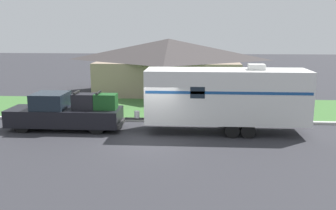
% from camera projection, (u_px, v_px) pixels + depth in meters
% --- Properties ---
extents(ground_plane, '(120.00, 120.00, 0.00)m').
position_uv_depth(ground_plane, '(151.00, 141.00, 17.99)').
color(ground_plane, '#2D2D33').
extents(curb_strip, '(80.00, 0.30, 0.14)m').
position_uv_depth(curb_strip, '(158.00, 120.00, 21.64)').
color(curb_strip, '#ADADA8').
rests_on(curb_strip, ground_plane).
extents(lawn_strip, '(80.00, 7.00, 0.03)m').
position_uv_depth(lawn_strip, '(163.00, 108.00, 25.21)').
color(lawn_strip, '#3D6B33').
rests_on(lawn_strip, ground_plane).
extents(house_across_street, '(12.27, 8.36, 4.42)m').
position_uv_depth(house_across_street, '(169.00, 64.00, 31.56)').
color(house_across_street, gray).
rests_on(house_across_street, ground_plane).
extents(pickup_truck, '(6.06, 1.93, 2.06)m').
position_uv_depth(pickup_truck, '(66.00, 113.00, 19.83)').
color(pickup_truck, black).
rests_on(pickup_truck, ground_plane).
extents(travel_trailer, '(9.32, 2.29, 3.55)m').
position_uv_depth(travel_trailer, '(226.00, 96.00, 19.06)').
color(travel_trailer, black).
rests_on(travel_trailer, ground_plane).
extents(mailbox, '(0.48, 0.20, 1.38)m').
position_uv_depth(mailbox, '(91.00, 99.00, 22.83)').
color(mailbox, brown).
rests_on(mailbox, ground_plane).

